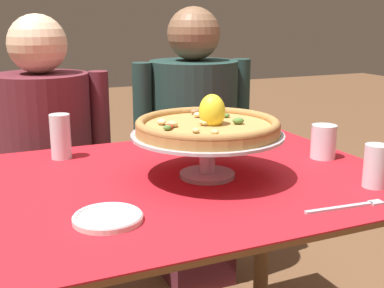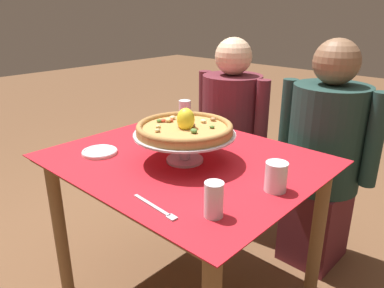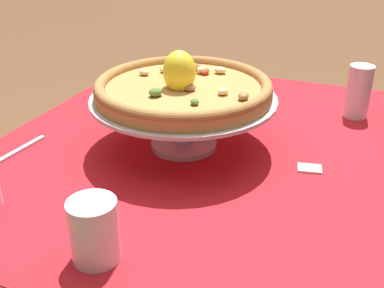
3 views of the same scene
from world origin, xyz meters
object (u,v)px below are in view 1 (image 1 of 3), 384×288
at_px(pizza, 208,125).
at_px(diner_right, 194,150).
at_px(water_glass_back_left, 61,139).
at_px(water_glass_side_right, 324,144).
at_px(diner_left, 47,170).
at_px(water_glass_front_right, 375,169).
at_px(sugar_packet, 169,151).
at_px(side_plate, 108,217).
at_px(dinner_fork, 349,206).
at_px(pizza_stand, 207,143).

bearing_deg(pizza, diner_right, 68.75).
height_order(water_glass_back_left, diner_right, diner_right).
height_order(water_glass_side_right, diner_left, diner_left).
xyz_separation_m(water_glass_front_right, sugar_packet, (-0.36, 0.54, -0.05)).
bearing_deg(side_plate, water_glass_back_left, 90.52).
relative_size(pizza, diner_right, 0.32).
relative_size(sugar_packet, diner_right, 0.04).
bearing_deg(diner_right, pizza, -111.25).
height_order(water_glass_front_right, sugar_packet, water_glass_front_right).
bearing_deg(dinner_fork, water_glass_back_left, 127.77).
distance_m(side_plate, diner_right, 1.13).
distance_m(water_glass_side_right, water_glass_back_left, 0.82).
height_order(pizza, side_plate, pizza).
distance_m(pizza, diner_left, 0.89).
xyz_separation_m(pizza_stand, diner_left, (-0.33, 0.77, -0.26)).
height_order(pizza_stand, side_plate, pizza_stand).
height_order(dinner_fork, diner_left, diner_left).
bearing_deg(side_plate, pizza, 30.20).
distance_m(water_glass_front_right, diner_right, 1.01).
relative_size(water_glass_front_right, diner_right, 0.09).
distance_m(side_plate, sugar_packet, 0.59).
bearing_deg(diner_left, water_glass_front_right, -55.69).
relative_size(side_plate, sugar_packet, 3.07).
bearing_deg(diner_right, sugar_packet, -122.72).
height_order(pizza_stand, diner_left, diner_left).
bearing_deg(water_glass_front_right, pizza, 145.21).
xyz_separation_m(water_glass_back_left, side_plate, (0.00, -0.55, -0.05)).
relative_size(pizza, sugar_packet, 7.83).
height_order(water_glass_side_right, dinner_fork, water_glass_side_right).
height_order(side_plate, diner_left, diner_left).
bearing_deg(diner_left, pizza, -66.48).
bearing_deg(water_glass_back_left, diner_left, 89.75).
height_order(water_glass_back_left, diner_left, diner_left).
xyz_separation_m(pizza, sugar_packet, (-0.00, 0.29, -0.14)).
relative_size(pizza_stand, water_glass_side_right, 3.97).
xyz_separation_m(water_glass_side_right, side_plate, (-0.74, -0.21, -0.04)).
bearing_deg(water_glass_side_right, pizza, -177.15).
bearing_deg(water_glass_front_right, dinner_fork, -150.00).
distance_m(water_glass_back_left, dinner_fork, 0.88).
distance_m(pizza, diner_right, 0.85).
xyz_separation_m(water_glass_side_right, dinner_fork, (-0.21, -0.36, -0.04)).
bearing_deg(water_glass_side_right, water_glass_back_left, 156.06).
xyz_separation_m(water_glass_side_right, diner_left, (-0.75, 0.75, -0.20)).
bearing_deg(side_plate, diner_left, 90.19).
height_order(water_glass_front_right, water_glass_side_right, water_glass_front_right).
xyz_separation_m(pizza_stand, diner_right, (0.29, 0.74, -0.24)).
bearing_deg(pizza_stand, water_glass_front_right, -34.77).
xyz_separation_m(pizza_stand, water_glass_side_right, (0.41, 0.02, -0.05)).
distance_m(sugar_packet, diner_right, 0.55).
bearing_deg(sugar_packet, pizza, -89.83).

